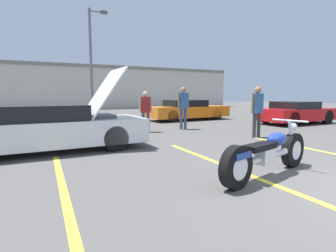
% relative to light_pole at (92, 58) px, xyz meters
% --- Properties ---
extents(parking_stripe_foreground, '(0.12, 5.58, 0.01)m').
position_rel_light_pole_xyz_m(parking_stripe_foreground, '(-2.82, -13.64, -3.79)').
color(parking_stripe_foreground, yellow).
rests_on(parking_stripe_foreground, ground).
extents(parking_stripe_middle, '(0.12, 5.58, 0.01)m').
position_rel_light_pole_xyz_m(parking_stripe_middle, '(0.32, -13.64, -3.79)').
color(parking_stripe_middle, yellow).
rests_on(parking_stripe_middle, ground).
extents(far_building, '(32.00, 4.20, 4.40)m').
position_rel_light_pole_xyz_m(far_building, '(1.45, 11.16, -1.45)').
color(far_building, beige).
rests_on(far_building, ground).
extents(light_pole, '(1.21, 0.28, 6.83)m').
position_rel_light_pole_xyz_m(light_pole, '(0.00, 0.00, 0.00)').
color(light_pole, slate).
rests_on(light_pole, ground).
extents(motorcycle, '(2.61, 0.97, 0.98)m').
position_rel_light_pole_xyz_m(motorcycle, '(0.58, -14.14, -3.37)').
color(motorcycle, black).
rests_on(motorcycle, ground).
extents(show_car_hood_open, '(4.85, 1.91, 2.21)m').
position_rel_light_pole_xyz_m(show_car_hood_open, '(-2.85, -10.11, -3.18)').
color(show_car_hood_open, white).
rests_on(show_car_hood_open, ground).
extents(parked_car_mid_row, '(4.88, 1.99, 1.16)m').
position_rel_light_pole_xyz_m(parked_car_mid_row, '(4.56, -4.33, -3.22)').
color(parked_car_mid_row, orange).
rests_on(parked_car_mid_row, ground).
extents(parked_car_right_row, '(4.14, 1.88, 1.12)m').
position_rel_light_pole_xyz_m(parked_car_right_row, '(8.54, -8.41, -3.23)').
color(parked_car_right_row, red).
rests_on(parked_car_right_row, ground).
extents(spectator_near_motorcycle, '(0.52, 0.21, 1.59)m').
position_rel_light_pole_xyz_m(spectator_near_motorcycle, '(0.60, -7.90, -2.85)').
color(spectator_near_motorcycle, '#38476B').
rests_on(spectator_near_motorcycle, ground).
extents(spectator_by_show_car, '(0.52, 0.23, 1.79)m').
position_rel_light_pole_xyz_m(spectator_by_show_car, '(2.34, -7.81, -2.72)').
color(spectator_by_show_car, '#38476B').
rests_on(spectator_by_show_car, ground).
extents(spectator_midground, '(0.52, 0.23, 1.74)m').
position_rel_light_pole_xyz_m(spectator_midground, '(3.55, -10.80, -2.75)').
color(spectator_midground, '#333338').
rests_on(spectator_midground, ground).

